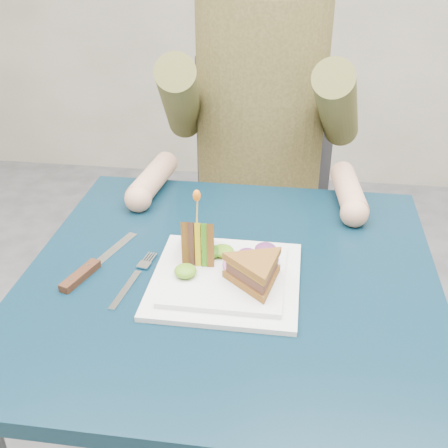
# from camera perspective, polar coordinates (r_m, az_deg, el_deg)

# --- Properties ---
(table) EXTENTS (0.75, 0.75, 0.73)m
(table) POSITION_cam_1_polar(r_m,az_deg,el_deg) (1.07, 0.63, -8.59)
(table) COLOR black
(table) RESTS_ON ground
(chair) EXTENTS (0.42, 0.40, 0.93)m
(chair) POSITION_cam_1_polar(r_m,az_deg,el_deg) (1.73, 3.67, 3.04)
(chair) COLOR #47474C
(chair) RESTS_ON ground
(diner) EXTENTS (0.54, 0.59, 0.74)m
(diner) POSITION_cam_1_polar(r_m,az_deg,el_deg) (1.49, 3.76, 14.04)
(diner) COLOR brown
(diner) RESTS_ON chair
(plate) EXTENTS (0.26, 0.26, 0.02)m
(plate) POSITION_cam_1_polar(r_m,az_deg,el_deg) (1.00, 0.17, -5.49)
(plate) COLOR white
(plate) RESTS_ON table
(sandwich_flat) EXTENTS (0.17, 0.17, 0.05)m
(sandwich_flat) POSITION_cam_1_polar(r_m,az_deg,el_deg) (0.95, 3.25, -4.84)
(sandwich_flat) COLOR brown
(sandwich_flat) RESTS_ON plate
(sandwich_upright) EXTENTS (0.08, 0.13, 0.13)m
(sandwich_upright) POSITION_cam_1_polar(r_m,az_deg,el_deg) (1.02, -2.66, -1.71)
(sandwich_upright) COLOR brown
(sandwich_upright) RESTS_ON plate
(fork) EXTENTS (0.04, 0.18, 0.01)m
(fork) POSITION_cam_1_polar(r_m,az_deg,el_deg) (1.02, -9.30, -5.69)
(fork) COLOR silver
(fork) RESTS_ON table
(knife) EXTENTS (0.08, 0.22, 0.02)m
(knife) POSITION_cam_1_polar(r_m,az_deg,el_deg) (1.05, -13.73, -4.59)
(knife) COLOR silver
(knife) RESTS_ON table
(toothpick) EXTENTS (0.01, 0.01, 0.06)m
(toothpick) POSITION_cam_1_polar(r_m,az_deg,el_deg) (0.99, -2.75, 1.46)
(toothpick) COLOR tan
(toothpick) RESTS_ON sandwich_upright
(toothpick_frill) EXTENTS (0.01, 0.01, 0.02)m
(toothpick_frill) POSITION_cam_1_polar(r_m,az_deg,el_deg) (0.98, -2.79, 2.90)
(toothpick_frill) COLOR orange
(toothpick_frill) RESTS_ON sandwich_upright
(lettuce_spill) EXTENTS (0.15, 0.13, 0.02)m
(lettuce_spill) POSITION_cam_1_polar(r_m,az_deg,el_deg) (1.00, 0.53, -4.19)
(lettuce_spill) COLOR #337A14
(lettuce_spill) RESTS_ON plate
(onion_ring) EXTENTS (0.04, 0.04, 0.02)m
(onion_ring) POSITION_cam_1_polar(r_m,az_deg,el_deg) (0.99, 1.07, -4.16)
(onion_ring) COLOR #9E4C7A
(onion_ring) RESTS_ON plate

